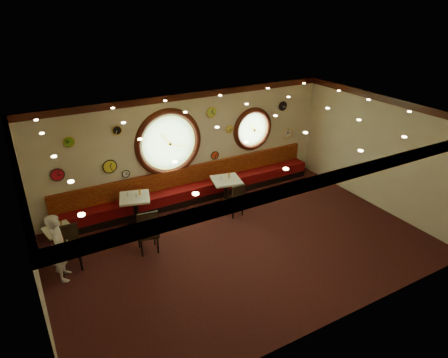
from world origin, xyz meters
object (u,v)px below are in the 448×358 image
condiment_b_bottle (140,192)px  condiment_c_bottle (229,175)px  chair_a (67,244)px  condiment_a_salt (56,228)px  chair_b (148,229)px  condiment_c_salt (221,178)px  condiment_c_pepper (229,178)px  waiter (60,247)px  chair_c (237,198)px  condiment_b_pepper (136,195)px  table_b (136,207)px  table_c (226,189)px  condiment_b_salt (127,195)px  condiment_a_bottle (61,224)px  table_a (60,238)px  condiment_a_pepper (61,227)px

condiment_b_bottle → condiment_c_bottle: bearing=-5.2°
chair_a → condiment_a_salt: chair_a is taller
chair_b → condiment_b_bottle: 1.48m
condiment_c_salt → condiment_c_pepper: 0.22m
waiter → chair_a: bearing=-30.5°
chair_c → condiment_b_pepper: size_ratio=6.42×
condiment_c_salt → table_b: bearing=174.8°
table_b → waiter: waiter is taller
condiment_b_pepper → condiment_c_bottle: size_ratio=0.57×
condiment_c_salt → waiter: (-4.53, -1.12, -0.11)m
table_c → condiment_b_bottle: 2.49m
table_b → condiment_c_bottle: bearing=-4.1°
chair_c → condiment_c_salt: size_ratio=6.73×
condiment_b_salt → condiment_b_pepper: size_ratio=0.95×
condiment_a_salt → condiment_b_salt: condiment_b_salt is taller
condiment_a_salt → condiment_c_pepper: size_ratio=0.96×
table_b → table_c: bearing=-5.9°
chair_a → condiment_a_bottle: size_ratio=5.63×
table_a → chair_a: (0.07, -0.82, 0.29)m
condiment_b_pepper → condiment_a_bottle: condiment_b_pepper is taller
table_b → table_c: (2.60, -0.27, 0.01)m
chair_a → condiment_b_bottle: 2.40m
condiment_a_pepper → condiment_b_pepper: condiment_b_pepper is taller
condiment_a_pepper → condiment_b_bottle: condiment_b_bottle is taller
table_b → waiter: 2.48m
chair_a → chair_b: (1.75, -0.20, -0.05)m
chair_c → condiment_c_salt: 0.77m
condiment_a_salt → condiment_c_pepper: bearing=0.9°
chair_a → condiment_b_salt: 2.17m
table_b → chair_c: bearing=-19.5°
table_c → waiter: size_ratio=0.59×
condiment_b_salt → condiment_a_pepper: condiment_b_salt is taller
chair_a → waiter: waiter is taller
condiment_b_pepper → chair_a: bearing=-149.5°
chair_a → condiment_c_pepper: size_ratio=8.39×
condiment_b_pepper → chair_b: bearing=-97.6°
condiment_b_pepper → condiment_a_bottle: size_ratio=0.69×
chair_b → chair_c: chair_b is taller
chair_c → condiment_a_bottle: (-4.45, 0.62, 0.18)m
chair_c → table_a: bearing=169.0°
table_c → condiment_a_bottle: table_c is taller
table_a → table_c: table_c is taller
condiment_a_salt → condiment_b_bottle: size_ratio=0.50×
condiment_c_pepper → waiter: 4.86m
condiment_a_salt → chair_b: bearing=-28.7°
condiment_a_bottle → condiment_b_bottle: bearing=9.1°
condiment_a_salt → condiment_c_pepper: 4.68m
condiment_b_pepper → condiment_c_bottle: condiment_c_bottle is taller
chair_a → condiment_b_pepper: size_ratio=8.19×
table_c → condiment_c_salt: bearing=162.4°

